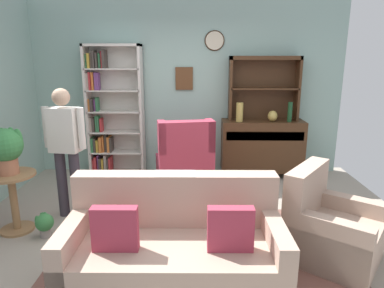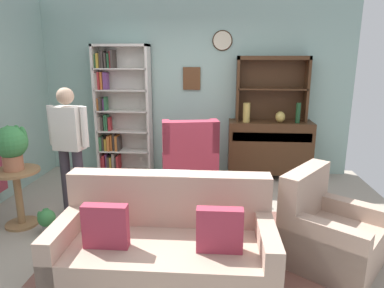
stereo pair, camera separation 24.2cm
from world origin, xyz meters
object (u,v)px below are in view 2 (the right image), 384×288
sideboard_hutch (272,80)px  vase_tall (246,113)px  bottle_wine (298,113)px  bookshelf (119,113)px  plant_stand (18,192)px  couch_floral (166,249)px  potted_plant_small (46,219)px  armchair_floral (327,234)px  book_stack (210,199)px  coffee_table (196,210)px  sideboard (269,147)px  person_reading (69,142)px  wingback_chair (189,163)px  vase_round (280,117)px  potted_plant_large (11,144)px

sideboard_hutch → vase_tall: size_ratio=3.70×
bottle_wine → bookshelf: bearing=176.5°
vase_tall → plant_stand: 3.32m
bookshelf → couch_floral: (1.22, -2.88, -0.70)m
bottle_wine → sideboard_hutch: bearing=153.0°
couch_floral → potted_plant_small: bearing=152.8°
vase_tall → armchair_floral: (0.62, -2.31, -0.78)m
book_stack → coffee_table: bearing=-164.5°
sideboard → book_stack: 2.24m
bottle_wine → person_reading: person_reading is taller
armchair_floral → wingback_chair: size_ratio=1.02×
potted_plant_small → book_stack: 1.83m
sideboard → plant_stand: 3.62m
vase_round → potted_plant_small: size_ratio=0.64×
bookshelf → armchair_floral: bookshelf is taller
armchair_floral → coffee_table: size_ratio=1.34×
couch_floral → potted_plant_small: 1.65m
vase_tall → coffee_table: bearing=-107.5°
bookshelf → sideboard_hutch: bearing=0.6°
plant_stand → person_reading: 0.79m
bottle_wine → armchair_floral: (-0.16, -2.30, -0.79)m
bookshelf → armchair_floral: bearing=-42.6°
bookshelf → sideboard_hutch: bookshelf is taller
armchair_floral → person_reading: (-2.82, 0.86, 0.62)m
couch_floral → wingback_chair: size_ratio=1.72×
armchair_floral → book_stack: bearing=163.7°
couch_floral → wingback_chair: 2.23m
vase_round → bottle_wine: size_ratio=0.55×
bottle_wine → potted_plant_small: 3.77m
sideboard → plant_stand: (-3.07, -1.92, -0.09)m
sideboard_hutch → person_reading: 3.14m
person_reading → potted_plant_large: bearing=-142.6°
potted_plant_large → person_reading: 0.62m
bottle_wine → armchair_floral: bearing=-94.0°
bottle_wine → armchair_floral: size_ratio=0.29×
sideboard_hutch → bottle_wine: sideboard_hutch is taller
sideboard_hutch → book_stack: (-0.89, -2.17, -1.10)m
bookshelf → sideboard: size_ratio=1.62×
plant_stand → potted_plant_large: potted_plant_large is taller
bookshelf → wingback_chair: (1.22, -0.66, -0.63)m
vase_tall → couch_floral: vase_tall is taller
bookshelf → person_reading: (-0.14, -1.61, -0.10)m
vase_round → wingback_chair: bearing=-159.5°
couch_floral → coffee_table: bearing=73.4°
vase_round → plant_stand: vase_round is taller
sideboard_hutch → armchair_floral: bearing=-84.8°
sideboard → coffee_table: size_ratio=1.62×
bookshelf → person_reading: 1.62m
coffee_table → potted_plant_small: bearing=178.3°
vase_tall → sideboard_hutch: bearing=25.9°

